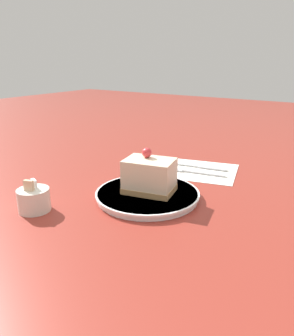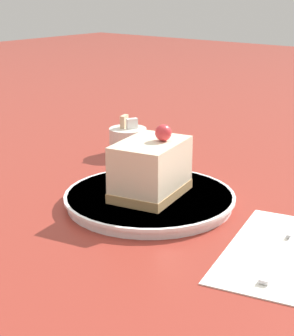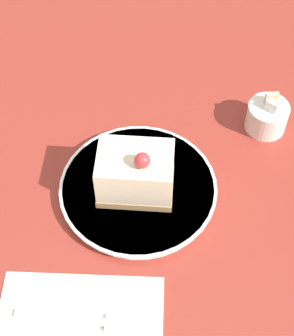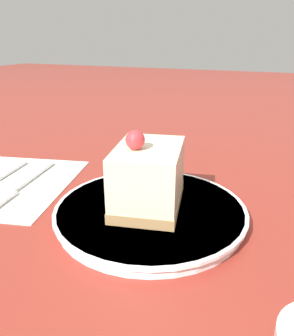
{
  "view_description": "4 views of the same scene",
  "coord_description": "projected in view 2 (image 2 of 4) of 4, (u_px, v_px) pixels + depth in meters",
  "views": [
    {
      "loc": [
        -0.54,
        -0.39,
        0.3
      ],
      "look_at": [
        0.04,
        -0.0,
        0.07
      ],
      "focal_mm": 35.0,
      "sensor_mm": 36.0,
      "label": 1
    },
    {
      "loc": [
        0.48,
        -0.57,
        0.29
      ],
      "look_at": [
        0.04,
        -0.02,
        0.06
      ],
      "focal_mm": 60.0,
      "sensor_mm": 36.0,
      "label": 2
    },
    {
      "loc": [
        0.47,
        0.13,
        0.7
      ],
      "look_at": [
        0.03,
        0.0,
        0.07
      ],
      "focal_mm": 60.0,
      "sensor_mm": 36.0,
      "label": 3
    },
    {
      "loc": [
        -0.1,
        0.32,
        0.21
      ],
      "look_at": [
        0.04,
        -0.03,
        0.06
      ],
      "focal_mm": 35.0,
      "sensor_mm": 36.0,
      "label": 4
    }
  ],
  "objects": [
    {
      "name": "plate",
      "position": [
        150.0,
        199.0,
        0.77
      ],
      "size": [
        0.23,
        0.23,
        0.02
      ],
      "color": "white",
      "rests_on": "ground_plane"
    },
    {
      "name": "cake_slice",
      "position": [
        151.0,
        168.0,
        0.75
      ],
      "size": [
        0.1,
        0.12,
        0.1
      ],
      "rotation": [
        0.0,
        0.0,
        0.21
      ],
      "color": "#AD8451",
      "rests_on": "plate"
    },
    {
      "name": "sugar_bowl",
      "position": [
        128.0,
        141.0,
        0.99
      ],
      "size": [
        0.07,
        0.07,
        0.07
      ],
      "color": "silver",
      "rests_on": "ground_plane"
    },
    {
      "name": "ground_plane",
      "position": [
        138.0,
        197.0,
        0.8
      ],
      "size": [
        4.0,
        4.0,
        0.0
      ],
      "primitive_type": "plane",
      "color": "maroon"
    },
    {
      "name": "fork",
      "position": [
        291.0,
        244.0,
        0.64
      ],
      "size": [
        0.04,
        0.17,
        0.0
      ],
      "rotation": [
        0.0,
        0.0,
        0.17
      ],
      "color": "silver",
      "rests_on": "napkin"
    }
  ]
}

